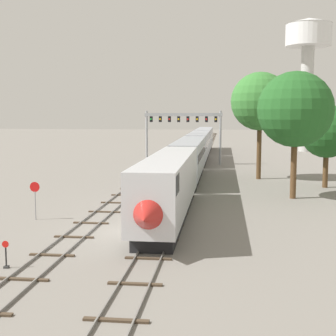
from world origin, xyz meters
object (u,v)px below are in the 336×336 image
object	(u,v)px
passenger_train	(195,151)
trackside_tree_right	(295,110)
water_tower	(308,48)
stop_sign	(35,195)
switch_stand	(6,258)
trackside_tree_mid	(260,102)
trackside_tree_left	(327,132)
signal_gantry	(183,125)

from	to	relation	value
passenger_train	trackside_tree_right	xyz separation A→B (m)	(10.58, -22.58, 5.72)
water_tower	stop_sign	bearing A→B (deg)	-114.17
trackside_tree_right	switch_stand	bearing A→B (deg)	-127.91
switch_stand	trackside_tree_mid	size ratio (longest dim) A/B	0.11
trackside_tree_left	trackside_tree_mid	bearing A→B (deg)	137.94
signal_gantry	stop_sign	world-z (taller)	signal_gantry
passenger_train	signal_gantry	distance (m)	7.53
trackside_tree_left	trackside_tree_right	size ratio (longest dim) A/B	0.75
switch_stand	trackside_tree_right	size ratio (longest dim) A/B	0.12
trackside_tree_mid	stop_sign	bearing A→B (deg)	-126.46
passenger_train	switch_stand	xyz separation A→B (m)	(-7.10, -45.29, -2.08)
signal_gantry	trackside_tree_mid	world-z (taller)	trackside_tree_mid
passenger_train	stop_sign	size ratio (longest dim) A/B	30.08
trackside_tree_right	water_tower	bearing A→B (deg)	79.78
signal_gantry	trackside_tree_left	size ratio (longest dim) A/B	1.36
trackside_tree_right	signal_gantry	bearing A→B (deg)	114.01
passenger_train	trackside_tree_right	size ratio (longest dim) A/B	7.30
trackside_tree_left	water_tower	bearing A→B (deg)	83.23
signal_gantry	passenger_train	bearing A→B (deg)	-70.12
signal_gantry	trackside_tree_left	world-z (taller)	trackside_tree_left
water_tower	passenger_train	bearing A→B (deg)	-121.04
signal_gantry	trackside_tree_right	xyz separation A→B (m)	(12.83, -28.81, 2.13)
switch_stand	trackside_tree_mid	bearing A→B (deg)	66.79
trackside_tree_mid	switch_stand	bearing A→B (deg)	-113.21
switch_stand	trackside_tree_mid	distance (m)	40.08
water_tower	trackside_tree_left	bearing A→B (deg)	-96.77
stop_sign	trackside_tree_right	bearing A→B (deg)	29.30
signal_gantry	trackside_tree_right	size ratio (longest dim) A/B	1.02
passenger_train	trackside_tree_left	size ratio (longest dim) A/B	9.76
passenger_train	signal_gantry	world-z (taller)	signal_gantry
signal_gantry	trackside_tree_right	distance (m)	31.61
passenger_train	stop_sign	world-z (taller)	passenger_train
signal_gantry	trackside_tree_mid	xyz separation A→B (m)	(10.55, -15.58, 3.17)
switch_stand	stop_sign	world-z (taller)	stop_sign
passenger_train	trackside_tree_mid	size ratio (longest dim) A/B	6.72
signal_gantry	trackside_tree_left	bearing A→B (deg)	-51.44
passenger_train	trackside_tree_mid	world-z (taller)	trackside_tree_mid
passenger_train	signal_gantry	xyz separation A→B (m)	(-2.25, 6.22, 3.59)
signal_gantry	trackside_tree_left	distance (m)	27.62
water_tower	trackside_tree_left	distance (m)	52.72
passenger_train	stop_sign	xyz separation A→B (m)	(-10.00, -34.13, -0.73)
trackside_tree_left	trackside_tree_right	bearing A→B (deg)	-121.33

